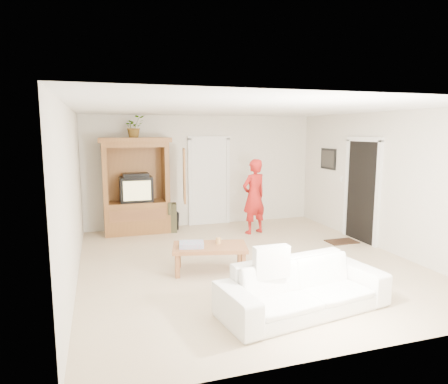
% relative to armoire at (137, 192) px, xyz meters
% --- Properties ---
extents(floor, '(6.00, 6.00, 0.00)m').
position_rel_armoire_xyz_m(floor, '(1.58, -2.66, -0.91)').
color(floor, tan).
rests_on(floor, ground).
extents(ceiling, '(6.00, 6.00, 0.00)m').
position_rel_armoire_xyz_m(ceiling, '(1.58, -2.66, 1.69)').
color(ceiling, white).
rests_on(ceiling, floor).
extents(wall_back, '(5.50, 0.00, 5.50)m').
position_rel_armoire_xyz_m(wall_back, '(1.58, 0.34, 0.39)').
color(wall_back, silver).
rests_on(wall_back, floor).
extents(wall_front, '(5.50, 0.00, 5.50)m').
position_rel_armoire_xyz_m(wall_front, '(1.58, -5.66, 0.39)').
color(wall_front, silver).
rests_on(wall_front, floor).
extents(wall_left, '(0.00, 6.00, 6.00)m').
position_rel_armoire_xyz_m(wall_left, '(-1.17, -2.66, 0.39)').
color(wall_left, silver).
rests_on(wall_left, floor).
extents(wall_right, '(0.00, 6.00, 6.00)m').
position_rel_armoire_xyz_m(wall_right, '(4.33, -2.66, 0.39)').
color(wall_right, silver).
rests_on(wall_right, floor).
extents(armoire, '(1.82, 1.14, 2.10)m').
position_rel_armoire_xyz_m(armoire, '(0.00, 0.00, 0.00)').
color(armoire, brown).
rests_on(armoire, floor).
extents(door_back, '(0.85, 0.05, 2.04)m').
position_rel_armoire_xyz_m(door_back, '(1.73, 0.31, 0.11)').
color(door_back, white).
rests_on(door_back, floor).
extents(doorway_right, '(0.05, 0.90, 2.04)m').
position_rel_armoire_xyz_m(doorway_right, '(4.30, -2.06, 0.11)').
color(doorway_right, black).
rests_on(doorway_right, floor).
extents(framed_picture, '(0.03, 0.60, 0.48)m').
position_rel_armoire_xyz_m(framed_picture, '(4.31, -0.76, 0.69)').
color(framed_picture, black).
rests_on(framed_picture, wall_right).
extents(doormat, '(0.60, 0.40, 0.02)m').
position_rel_armoire_xyz_m(doormat, '(3.88, -2.06, -0.90)').
color(doormat, '#382316').
rests_on(doormat, floor).
extents(plant, '(0.52, 0.49, 0.47)m').
position_rel_armoire_xyz_m(plant, '(-0.02, -0.03, 1.42)').
color(plant, '#4C7238').
rests_on(plant, armoire).
extents(man, '(0.69, 0.56, 1.64)m').
position_rel_armoire_xyz_m(man, '(2.43, -0.84, -0.09)').
color(man, '#A81916').
rests_on(man, floor).
extents(sofa, '(2.26, 1.17, 0.63)m').
position_rel_armoire_xyz_m(sofa, '(1.59, -4.64, -0.59)').
color(sofa, white).
rests_on(sofa, floor).
extents(coffee_table, '(1.28, 0.89, 0.44)m').
position_rel_armoire_xyz_m(coffee_table, '(0.85, -2.91, -0.53)').
color(coffee_table, brown).
rests_on(coffee_table, floor).
extents(towel, '(0.43, 0.35, 0.08)m').
position_rel_armoire_xyz_m(towel, '(0.55, -2.91, -0.43)').
color(towel, '#DB4998').
rests_on(towel, coffee_table).
extents(candle, '(0.08, 0.08, 0.10)m').
position_rel_armoire_xyz_m(candle, '(1.01, -2.86, -0.42)').
color(candle, tan).
rests_on(candle, coffee_table).
extents(backpack_black, '(0.36, 0.26, 0.41)m').
position_rel_armoire_xyz_m(backpack_black, '(0.72, -0.04, -0.70)').
color(backpack_black, black).
rests_on(backpack_black, floor).
extents(backpack_olive, '(0.37, 0.30, 0.65)m').
position_rel_armoire_xyz_m(backpack_olive, '(0.66, -0.18, -0.58)').
color(backpack_olive, '#47442B').
rests_on(backpack_olive, floor).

